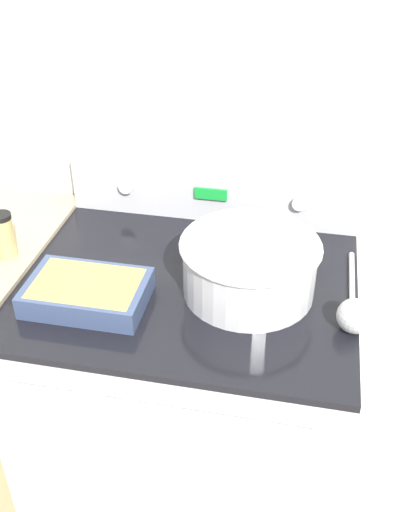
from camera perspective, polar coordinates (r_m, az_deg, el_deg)
The scene contains 7 objects.
kitchen_wall at distance 1.63m, azimuth 1.84°, elevation 14.55°, with size 8.00×0.05×2.50m.
stove_range at distance 1.77m, azimuth -0.77°, elevation -14.46°, with size 0.80×0.70×0.93m.
control_panel at distance 1.67m, azimuth 1.33°, elevation 6.17°, with size 0.80×0.07×0.16m.
mixing_bowl at distance 1.38m, azimuth 4.82°, elevation -0.78°, with size 0.32×0.32×0.14m.
casserole_dish at distance 1.39m, azimuth -10.62°, elevation -3.33°, with size 0.27×0.18×0.05m.
ladle at distance 1.34m, azimuth 14.57°, elevation -5.24°, with size 0.08×0.33×0.08m.
spice_jar_black_cap at distance 1.57m, azimuth -18.05°, elevation 1.91°, with size 0.05×0.05×0.12m.
Camera 1 is at (0.26, -0.82, 1.79)m, focal length 42.00 mm.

